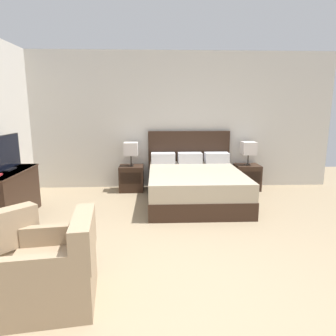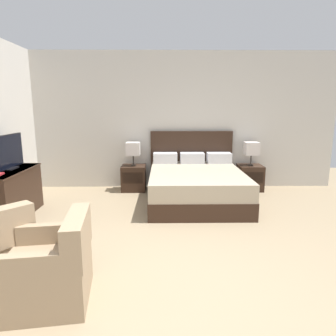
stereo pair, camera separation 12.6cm
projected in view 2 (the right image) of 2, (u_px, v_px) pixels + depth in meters
name	position (u px, v px, depth m)	size (l,w,h in m)	color
ground_plane	(181.00, 305.00, 2.53)	(11.68, 11.68, 0.00)	#998466
wall_back	(171.00, 121.00, 6.10)	(6.74, 0.06, 2.74)	beige
bed	(196.00, 184.00, 5.32)	(1.67, 2.03, 1.17)	#332116
nightstand_left	(134.00, 178.00, 6.01)	(0.47, 0.45, 0.51)	#332116
nightstand_right	(250.00, 178.00, 6.04)	(0.47, 0.45, 0.51)	#332116
table_lamp_left	(133.00, 149.00, 5.89)	(0.27, 0.27, 0.46)	#332D28
table_lamp_right	(251.00, 149.00, 5.92)	(0.27, 0.27, 0.46)	#332D28
dresser	(9.00, 193.00, 4.49)	(0.54, 1.21, 0.73)	#332116
tv	(8.00, 153.00, 4.45)	(0.18, 0.87, 0.52)	black
armchair_companion	(52.00, 270.00, 2.54)	(0.78, 0.77, 0.76)	#9E8466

